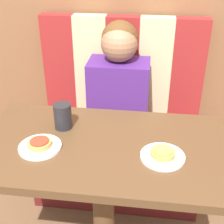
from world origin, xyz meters
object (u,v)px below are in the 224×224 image
at_px(person, 119,79).
at_px(pizza_left, 40,143).
at_px(plate_left, 40,147).
at_px(plate_right, 162,156).
at_px(pizza_right, 163,153).
at_px(drinking_cup, 63,116).

bearing_deg(person, pizza_left, -109.69).
distance_m(plate_left, plate_right, 0.48).
relative_size(pizza_left, pizza_right, 1.00).
bearing_deg(plate_right, pizza_left, 180.00).
relative_size(plate_left, plate_right, 1.00).
height_order(person, plate_left, person).
height_order(person, plate_right, person).
relative_size(person, pizza_left, 6.98).
bearing_deg(pizza_left, plate_left, 0.00).
height_order(plate_right, pizza_left, pizza_left).
height_order(pizza_right, drinking_cup, drinking_cup).
xyz_separation_m(plate_left, pizza_left, (0.00, 0.00, 0.02)).
distance_m(plate_right, pizza_left, 0.48).
height_order(plate_right, pizza_right, pizza_right).
distance_m(person, pizza_right, 0.72).
height_order(plate_left, drinking_cup, drinking_cup).
distance_m(person, pizza_left, 0.72).
bearing_deg(pizza_left, plate_right, 0.00).
bearing_deg(plate_right, person, 109.69).
relative_size(plate_right, drinking_cup, 1.50).
distance_m(plate_right, pizza_right, 0.02).
height_order(pizza_left, drinking_cup, drinking_cup).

